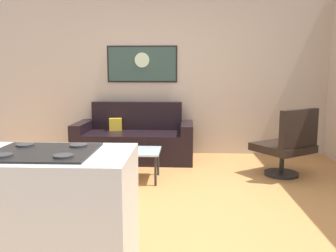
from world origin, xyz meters
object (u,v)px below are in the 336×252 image
(armchair, at_px, (288,145))
(couch, at_px, (135,141))
(wall_painting, at_px, (142,64))
(coffee_table, at_px, (126,153))

(armchair, bearing_deg, couch, 158.57)
(armchair, distance_m, wall_painting, 2.66)
(couch, height_order, coffee_table, couch)
(couch, relative_size, armchair, 2.02)
(coffee_table, bearing_deg, couch, 92.08)
(coffee_table, relative_size, armchair, 0.95)
(couch, distance_m, wall_painting, 1.30)
(couch, xyz_separation_m, armchair, (2.14, -0.84, 0.14))
(coffee_table, distance_m, armchair, 2.11)
(coffee_table, xyz_separation_m, wall_painting, (0.04, 1.53, 1.15))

